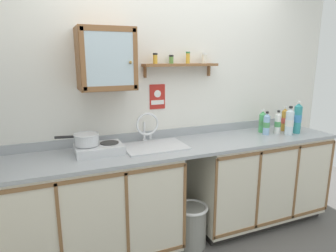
# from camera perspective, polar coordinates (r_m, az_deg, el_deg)

# --- Properties ---
(back_wall) EXTENTS (3.80, 0.07, 2.69)m
(back_wall) POSITION_cam_1_polar(r_m,az_deg,el_deg) (2.88, -0.03, 6.00)
(back_wall) COLOR silver
(back_wall) RESTS_ON ground
(lower_cabinet_run) EXTENTS (1.50, 0.61, 0.91)m
(lower_cabinet_run) POSITION_cam_1_polar(r_m,az_deg,el_deg) (2.65, -14.93, -15.60)
(lower_cabinet_run) COLOR black
(lower_cabinet_run) RESTS_ON ground
(lower_cabinet_run_right) EXTENTS (1.42, 0.61, 0.91)m
(lower_cabinet_run_right) POSITION_cam_1_polar(r_m,az_deg,el_deg) (3.30, 16.76, -9.75)
(lower_cabinet_run_right) COLOR black
(lower_cabinet_run_right) RESTS_ON ground
(countertop) EXTENTS (3.16, 0.63, 0.03)m
(countertop) POSITION_cam_1_polar(r_m,az_deg,el_deg) (2.68, 2.64, -3.90)
(countertop) COLOR #9EA3A8
(countertop) RESTS_ON lower_cabinet_run
(backsplash) EXTENTS (3.16, 0.02, 0.08)m
(backsplash) POSITION_cam_1_polar(r_m,az_deg,el_deg) (2.92, 0.23, -1.34)
(backsplash) COLOR #9EA3A8
(backsplash) RESTS_ON countertop
(sink) EXTENTS (0.54, 0.41, 0.43)m
(sink) POSITION_cam_1_polar(r_m,az_deg,el_deg) (2.63, -2.77, -4.41)
(sink) COLOR silver
(sink) RESTS_ON countertop
(hot_plate_stove) EXTENTS (0.38, 0.26, 0.08)m
(hot_plate_stove) POSITION_cam_1_polar(r_m,az_deg,el_deg) (2.49, -13.16, -4.34)
(hot_plate_stove) COLOR silver
(hot_plate_stove) RESTS_ON countertop
(saucepan) EXTENTS (0.34, 0.20, 0.09)m
(saucepan) POSITION_cam_1_polar(r_m,az_deg,el_deg) (2.48, -15.50, -2.43)
(saucepan) COLOR silver
(saucepan) RESTS_ON hot_plate_stove
(bottle_juice_amber_0) EXTENTS (0.06, 0.06, 0.26)m
(bottle_juice_amber_0) POSITION_cam_1_polar(r_m,az_deg,el_deg) (3.39, 21.53, 1.14)
(bottle_juice_amber_0) COLOR gold
(bottle_juice_amber_0) RESTS_ON countertop
(bottle_water_clear_1) EXTENTS (0.08, 0.08, 0.29)m
(bottle_water_clear_1) POSITION_cam_1_polar(r_m,az_deg,el_deg) (3.23, 22.38, 0.77)
(bottle_water_clear_1) COLOR silver
(bottle_water_clear_1) RESTS_ON countertop
(bottle_opaque_white_2) EXTENTS (0.06, 0.06, 0.24)m
(bottle_opaque_white_2) POSITION_cam_1_polar(r_m,az_deg,el_deg) (3.24, 20.40, 0.54)
(bottle_opaque_white_2) COLOR white
(bottle_opaque_white_2) RESTS_ON countertop
(bottle_water_blue_3) EXTENTS (0.07, 0.07, 0.24)m
(bottle_water_blue_3) POSITION_cam_1_polar(r_m,az_deg,el_deg) (3.15, 18.46, 0.36)
(bottle_water_blue_3) COLOR #8CB7E0
(bottle_water_blue_3) RESTS_ON countertop
(bottle_soda_green_4) EXTENTS (0.07, 0.07, 0.24)m
(bottle_soda_green_4) POSITION_cam_1_polar(r_m,az_deg,el_deg) (3.24, 17.75, 0.78)
(bottle_soda_green_4) COLOR #4CB266
(bottle_soda_green_4) RESTS_ON countertop
(bottle_detergent_teal_5) EXTENTS (0.08, 0.08, 0.33)m
(bottle_detergent_teal_5) POSITION_cam_1_polar(r_m,az_deg,el_deg) (3.33, 23.70, 1.39)
(bottle_detergent_teal_5) COLOR teal
(bottle_detergent_teal_5) RESTS_ON countertop
(wall_cabinet) EXTENTS (0.45, 0.35, 0.49)m
(wall_cabinet) POSITION_cam_1_polar(r_m,az_deg,el_deg) (2.50, -11.89, 12.52)
(wall_cabinet) COLOR brown
(spice_shelf) EXTENTS (0.73, 0.14, 0.23)m
(spice_shelf) POSITION_cam_1_polar(r_m,az_deg,el_deg) (2.82, 2.60, 11.91)
(spice_shelf) COLOR brown
(warning_sign) EXTENTS (0.15, 0.01, 0.23)m
(warning_sign) POSITION_cam_1_polar(r_m,az_deg,el_deg) (2.81, -2.06, 5.62)
(warning_sign) COLOR #B2261E
(trash_bin) EXTENTS (0.30, 0.30, 0.40)m
(trash_bin) POSITION_cam_1_polar(r_m,az_deg,el_deg) (2.88, 4.56, -18.49)
(trash_bin) COLOR gray
(trash_bin) RESTS_ON ground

